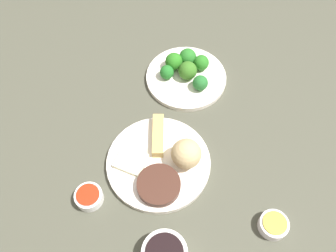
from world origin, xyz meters
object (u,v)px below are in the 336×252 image
at_px(broccoli_plate, 186,78).
at_px(sauce_ramekin_hot_mustard, 273,225).
at_px(main_plate, 159,163).
at_px(sauce_ramekin_sweet_and_sour, 89,197).

distance_m(broccoli_plate, sauce_ramekin_hot_mustard, 0.47).
height_order(main_plate, sauce_ramekin_sweet_and_sour, sauce_ramekin_sweet_and_sour).
xyz_separation_m(broccoli_plate, sauce_ramekin_hot_mustard, (-0.16, -0.44, 0.01)).
height_order(broccoli_plate, sauce_ramekin_sweet_and_sour, sauce_ramekin_sweet_and_sour).
bearing_deg(main_plate, sauce_ramekin_sweet_and_sour, 166.86).
bearing_deg(sauce_ramekin_sweet_and_sour, main_plate, -13.14).
bearing_deg(broccoli_plate, sauce_ramekin_sweet_and_sour, -165.71).
relative_size(broccoli_plate, sauce_ramekin_hot_mustard, 3.56).
relative_size(broccoli_plate, sauce_ramekin_sweet_and_sour, 3.56).
xyz_separation_m(sauce_ramekin_hot_mustard, sauce_ramekin_sweet_and_sour, (-0.26, 0.33, 0.00)).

